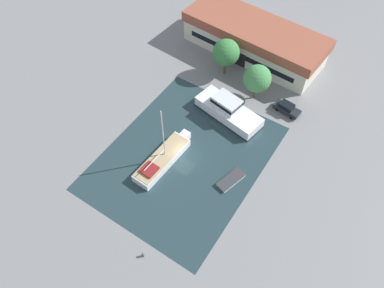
{
  "coord_description": "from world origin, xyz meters",
  "views": [
    {
      "loc": [
        18.08,
        -25.51,
        44.93
      ],
      "look_at": [
        0.0,
        2.02,
        1.0
      ],
      "focal_mm": 35.0,
      "sensor_mm": 36.0,
      "label": 1
    }
  ],
  "objects_px": {
    "quay_tree_by_water": "(257,79)",
    "sailboat_moored": "(163,159)",
    "warehouse_building": "(254,39)",
    "small_dinghy": "(231,180)",
    "quay_tree_near_building": "(226,53)",
    "motor_cruiser": "(228,110)",
    "parked_car": "(287,108)"
  },
  "relations": [
    {
      "from": "quay_tree_by_water",
      "to": "sailboat_moored",
      "type": "relative_size",
      "value": 0.58
    },
    {
      "from": "warehouse_building",
      "to": "small_dinghy",
      "type": "relative_size",
      "value": 5.65
    },
    {
      "from": "quay_tree_by_water",
      "to": "small_dinghy",
      "type": "distance_m",
      "value": 17.25
    },
    {
      "from": "small_dinghy",
      "to": "quay_tree_near_building",
      "type": "bearing_deg",
      "value": -41.51
    },
    {
      "from": "quay_tree_near_building",
      "to": "motor_cruiser",
      "type": "height_order",
      "value": "quay_tree_near_building"
    },
    {
      "from": "sailboat_moored",
      "to": "quay_tree_by_water",
      "type": "bearing_deg",
      "value": 77.99
    },
    {
      "from": "sailboat_moored",
      "to": "small_dinghy",
      "type": "relative_size",
      "value": 2.41
    },
    {
      "from": "warehouse_building",
      "to": "parked_car",
      "type": "xyz_separation_m",
      "value": [
        11.44,
        -10.1,
        -2.08
      ]
    },
    {
      "from": "quay_tree_by_water",
      "to": "small_dinghy",
      "type": "relative_size",
      "value": 1.39
    },
    {
      "from": "warehouse_building",
      "to": "sailboat_moored",
      "type": "height_order",
      "value": "sailboat_moored"
    },
    {
      "from": "warehouse_building",
      "to": "motor_cruiser",
      "type": "height_order",
      "value": "warehouse_building"
    },
    {
      "from": "quay_tree_near_building",
      "to": "small_dinghy",
      "type": "xyz_separation_m",
      "value": [
        11.9,
        -18.5,
        -4.24
      ]
    },
    {
      "from": "sailboat_moored",
      "to": "motor_cruiser",
      "type": "height_order",
      "value": "sailboat_moored"
    },
    {
      "from": "warehouse_building",
      "to": "motor_cruiser",
      "type": "bearing_deg",
      "value": -71.76
    },
    {
      "from": "parked_car",
      "to": "warehouse_building",
      "type": "bearing_deg",
      "value": -124.66
    },
    {
      "from": "quay_tree_near_building",
      "to": "sailboat_moored",
      "type": "relative_size",
      "value": 0.61
    },
    {
      "from": "quay_tree_by_water",
      "to": "sailboat_moored",
      "type": "height_order",
      "value": "sailboat_moored"
    },
    {
      "from": "motor_cruiser",
      "to": "small_dinghy",
      "type": "relative_size",
      "value": 2.52
    },
    {
      "from": "warehouse_building",
      "to": "motor_cruiser",
      "type": "xyz_separation_m",
      "value": [
        3.98,
        -15.95,
        -1.65
      ]
    },
    {
      "from": "warehouse_building",
      "to": "parked_car",
      "type": "distance_m",
      "value": 15.4
    },
    {
      "from": "parked_car",
      "to": "sailboat_moored",
      "type": "bearing_deg",
      "value": -23.19
    },
    {
      "from": "quay_tree_by_water",
      "to": "parked_car",
      "type": "bearing_deg",
      "value": 0.21
    },
    {
      "from": "quay_tree_near_building",
      "to": "quay_tree_by_water",
      "type": "height_order",
      "value": "quay_tree_near_building"
    },
    {
      "from": "parked_car",
      "to": "motor_cruiser",
      "type": "distance_m",
      "value": 9.49
    },
    {
      "from": "quay_tree_near_building",
      "to": "parked_car",
      "type": "height_order",
      "value": "quay_tree_near_building"
    },
    {
      "from": "quay_tree_near_building",
      "to": "motor_cruiser",
      "type": "xyz_separation_m",
      "value": [
        5.41,
        -8.24,
        -3.23
      ]
    },
    {
      "from": "motor_cruiser",
      "to": "small_dinghy",
      "type": "distance_m",
      "value": 12.18
    },
    {
      "from": "warehouse_building",
      "to": "quay_tree_near_building",
      "type": "relative_size",
      "value": 3.86
    },
    {
      "from": "warehouse_building",
      "to": "quay_tree_near_building",
      "type": "distance_m",
      "value": 8.0
    },
    {
      "from": "quay_tree_by_water",
      "to": "quay_tree_near_building",
      "type": "bearing_deg",
      "value": 161.19
    },
    {
      "from": "parked_car",
      "to": "small_dinghy",
      "type": "distance_m",
      "value": 16.14
    },
    {
      "from": "quay_tree_near_building",
      "to": "sailboat_moored",
      "type": "bearing_deg",
      "value": -84.37
    }
  ]
}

